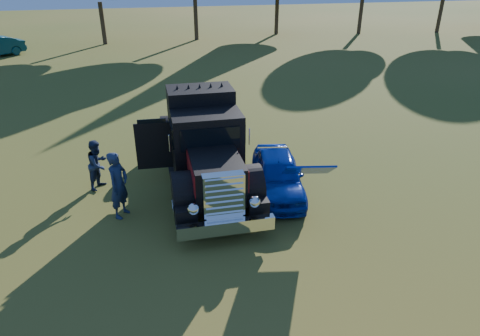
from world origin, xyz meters
The scene contains 5 objects.
ground centered at (0.00, 0.00, 0.00)m, with size 120.00×120.00×0.00m, color #364F17.
diamond_t_truck centered at (0.72, 2.21, 1.28)m, with size 3.38×7.16×3.00m.
hotrod_coupe centered at (2.82, 1.26, 0.63)m, with size 2.12×4.18×1.89m.
spectator_near centered at (-1.91, 0.94, 0.98)m, with size 0.72×0.47×1.96m, color #1E2746.
spectator_far centered at (-2.62, 2.84, 0.81)m, with size 0.79×0.61×1.62m, color #20324C.
Camera 1 is at (-0.90, -10.00, 6.64)m, focal length 32.00 mm.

